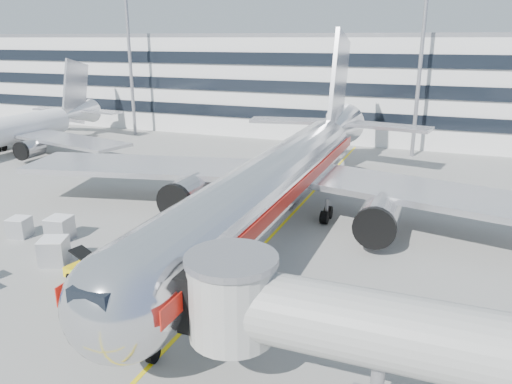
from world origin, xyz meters
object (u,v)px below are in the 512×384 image
(belt_loader, at_px, (94,274))
(cargo_container_right, at_px, (20,227))
(ramp_worker, at_px, (74,284))
(cargo_container_front, at_px, (54,251))
(cargo_container_left, at_px, (60,228))
(main_jet, at_px, (283,176))

(belt_loader, relative_size, cargo_container_right, 2.60)
(cargo_container_right, xyz_separation_m, ramp_worker, (10.63, -6.25, 0.13))
(cargo_container_front, bearing_deg, cargo_container_left, 127.02)
(cargo_container_left, distance_m, cargo_container_right, 3.40)
(main_jet, relative_size, cargo_container_left, 26.57)
(main_jet, height_order, cargo_container_front, main_jet)
(belt_loader, relative_size, cargo_container_front, 1.99)
(cargo_container_right, xyz_separation_m, cargo_container_front, (6.04, -2.89, 0.14))
(cargo_container_front, bearing_deg, ramp_worker, -36.25)
(main_jet, distance_m, cargo_container_right, 21.10)
(cargo_container_right, distance_m, ramp_worker, 12.33)
(cargo_container_right, relative_size, ramp_worker, 0.95)
(belt_loader, bearing_deg, ramp_worker, -85.11)
(belt_loader, relative_size, ramp_worker, 2.46)
(cargo_container_left, xyz_separation_m, cargo_container_front, (2.72, -3.60, 0.02))
(cargo_container_front, relative_size, ramp_worker, 1.24)
(cargo_container_left, distance_m, ramp_worker, 10.09)
(main_jet, height_order, cargo_container_left, main_jet)
(cargo_container_left, xyz_separation_m, ramp_worker, (7.30, -6.96, 0.01))
(belt_loader, xyz_separation_m, cargo_container_right, (-10.46, 4.28, 0.19))
(cargo_container_left, relative_size, cargo_container_right, 1.11)
(cargo_container_right, height_order, ramp_worker, ramp_worker)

